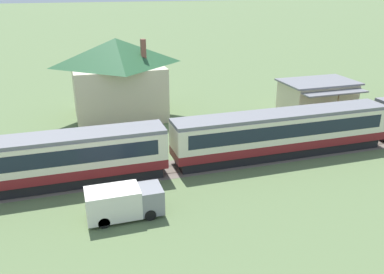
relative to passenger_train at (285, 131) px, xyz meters
The scene contains 5 objects.
passenger_train is the anchor object (origin of this frame).
railway_track 2.40m from the passenger_train, behind, with size 159.69×3.60×0.04m.
station_building 14.04m from the passenger_train, 44.35° to the left, with size 8.82×7.02×4.18m.
station_house_dark_green_roof 21.25m from the passenger_train, 128.14° to the left, with size 11.07×9.65×9.31m.
delivery_truck_grey 17.31m from the passenger_train, 158.45° to the right, with size 5.27×2.22×2.23m.
Camera 1 is at (-38.81, -31.45, 15.48)m, focal length 38.00 mm.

